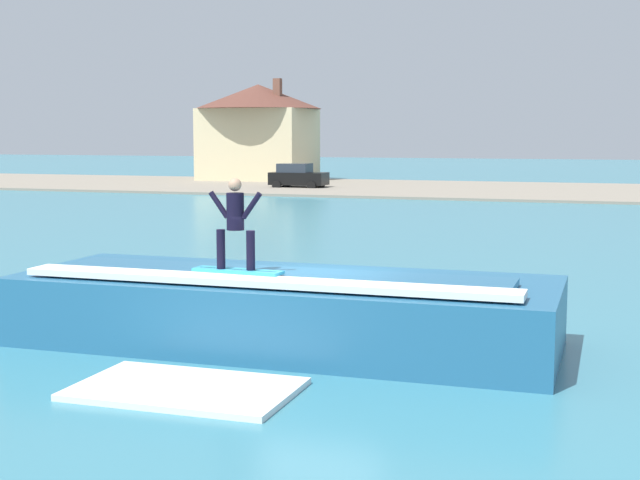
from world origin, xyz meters
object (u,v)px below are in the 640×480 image
surfer (235,219)px  car_near_shore (298,176)px  surfboard (238,271)px  house_with_chimney (258,127)px  wave_crest (283,309)px

surfer → car_near_shore: bearing=108.2°
surfboard → house_with_chimney: (-21.97, 55.36, 3.07)m
wave_crest → surfer: size_ratio=6.10×
surfer → car_near_shore: size_ratio=0.41×
wave_crest → house_with_chimney: (-22.59, 54.64, 3.88)m
surfer → house_with_chimney: house_with_chimney is taller
surfer → house_with_chimney: bearing=111.6°
wave_crest → surfer: (-0.64, -0.74, 1.76)m
wave_crest → surfboard: 1.24m
surfboard → wave_crest: bearing=49.1°
surfboard → car_near_shore: car_near_shore is taller
wave_crest → surfboard: bearing=-130.9°
car_near_shore → house_with_chimney: size_ratio=0.38×
wave_crest → car_near_shore: car_near_shore is taller
car_near_shore → house_with_chimney: house_with_chimney is taller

